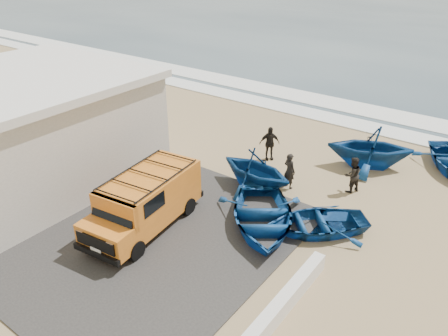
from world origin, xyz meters
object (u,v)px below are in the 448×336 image
Objects in this scene: boat_near_right at (317,222)px; boat_far_left at (370,147)px; boat_mid_left at (256,169)px; fisherman_back at (269,143)px; parapet at (268,321)px; fisherman_middle at (352,175)px; fisherman_front at (289,171)px; building at (19,130)px; boat_near_left at (262,215)px; van at (146,200)px.

boat_far_left is (-0.32, 5.82, 0.60)m from boat_near_right.
boat_mid_left reaches higher than fisherman_back.
fisherman_middle is at bearing 97.31° from parapet.
parapet is at bearing 130.43° from fisherman_front.
building is 5.93× the size of fisherman_back.
boat_near_right is at bearing 17.71° from building.
building is at bearing 175.42° from parapet.
fisherman_middle is at bearing -20.69° from boat_far_left.
boat_mid_left reaches higher than boat_near_left.
fisherman_middle is at bearing 46.97° from van.
parapet is at bearing -138.75° from boat_mid_left.
van is 10.18m from boat_far_left.
fisherman_back is (-5.17, 8.53, 0.52)m from parapet.
boat_far_left is at bearing -27.65° from boat_mid_left.
parapet is at bearing -102.68° from fisherman_back.
boat_far_left reaches higher than fisherman_back.
building is 6.19× the size of fisherman_front.
boat_near_left is at bearing 124.23° from parapet.
fisherman_back is (-2.57, 4.72, 0.33)m from boat_near_left.
van reaches higher than boat_far_left.
boat_near_right is (1.68, 0.89, -0.10)m from boat_near_left.
boat_mid_left reaches higher than fisherman_front.
fisherman_back is at bearing 121.20° from parapet.
parapet is at bearing -18.76° from boat_far_left.
building is 9.71m from boat_mid_left.
parapet is 7.50m from fisherman_front.
boat_near_left reaches higher than boat_near_right.
fisherman_front is 1.02× the size of fisherman_middle.
boat_far_left reaches higher than fisherman_middle.
parapet is 1.36× the size of boat_near_left.
boat_near_left is 2.96× the size of fisherman_middle.
building is 2.92× the size of boat_mid_left.
fisherman_front is 2.65m from fisherman_back.
fisherman_middle is (3.22, 2.04, -0.10)m from boat_mid_left.
boat_far_left is at bearing 140.27° from boat_near_right.
van is at bearing 166.29° from boat_mid_left.
boat_near_left is at bearing 116.37° from fisherman_front.
boat_near_left is (9.90, 2.81, -1.71)m from building.
boat_mid_left reaches higher than parapet.
boat_mid_left is 0.89× the size of boat_far_left.
boat_far_left reaches higher than boat_near_left.
fisherman_middle is at bearing 139.02° from boat_near_right.
fisherman_back is at bearing 25.33° from boat_mid_left.
fisherman_back reaches higher than boat_near_left.
building reaches higher than van.
boat_mid_left is 5.48m from boat_far_left.
van is (6.66, 0.44, -1.09)m from building.
fisherman_middle is at bearing 31.33° from building.
fisherman_back is (-2.00, 1.75, 0.03)m from fisherman_front.
boat_mid_left is (-4.25, 5.95, 0.57)m from parapet.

